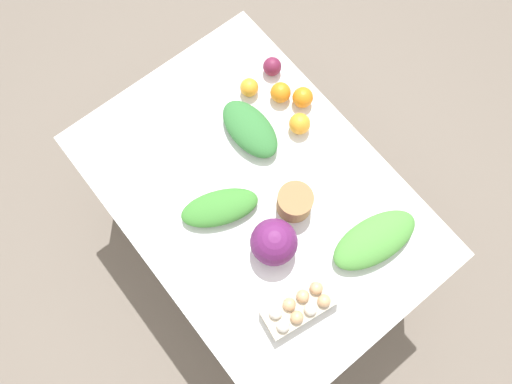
% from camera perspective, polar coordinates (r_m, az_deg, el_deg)
% --- Properties ---
extents(ground_plane, '(8.00, 8.00, 0.00)m').
position_cam_1_polar(ground_plane, '(2.53, 0.00, -5.19)').
color(ground_plane, '#70665B').
extents(dining_table, '(1.33, 0.93, 0.71)m').
position_cam_1_polar(dining_table, '(1.93, 0.00, -1.02)').
color(dining_table, silver).
rests_on(dining_table, ground_plane).
extents(cabbage_purple, '(0.16, 0.16, 0.16)m').
position_cam_1_polar(cabbage_purple, '(1.71, 2.06, -5.75)').
color(cabbage_purple, '#601E5B').
rests_on(cabbage_purple, dining_table).
extents(egg_carton, '(0.14, 0.26, 0.09)m').
position_cam_1_polar(egg_carton, '(1.72, 4.95, -13.01)').
color(egg_carton, beige).
rests_on(egg_carton, dining_table).
extents(paper_bag, '(0.13, 0.13, 0.10)m').
position_cam_1_polar(paper_bag, '(1.78, 4.44, -1.16)').
color(paper_bag, '#997047').
rests_on(paper_bag, dining_table).
extents(greens_bunch_dandelion, '(0.23, 0.31, 0.07)m').
position_cam_1_polar(greens_bunch_dandelion, '(1.80, -4.17, -1.80)').
color(greens_bunch_dandelion, '#3D8433').
rests_on(greens_bunch_dandelion, dining_table).
extents(greens_bunch_beet_tops, '(0.28, 0.16, 0.08)m').
position_cam_1_polar(greens_bunch_beet_tops, '(1.90, -0.70, 7.22)').
color(greens_bunch_beet_tops, '#337538').
rests_on(greens_bunch_beet_tops, dining_table).
extents(greens_bunch_chard, '(0.20, 0.35, 0.08)m').
position_cam_1_polar(greens_bunch_chard, '(1.81, 13.39, -5.35)').
color(greens_bunch_chard, '#4C933D').
rests_on(greens_bunch_chard, dining_table).
extents(beet_root, '(0.07, 0.07, 0.07)m').
position_cam_1_polar(beet_root, '(2.03, 1.86, 14.15)').
color(beet_root, maroon).
rests_on(beet_root, dining_table).
extents(orange_0, '(0.08, 0.08, 0.08)m').
position_cam_1_polar(orange_0, '(1.97, 2.82, 11.29)').
color(orange_0, orange).
rests_on(orange_0, dining_table).
extents(orange_1, '(0.07, 0.07, 0.07)m').
position_cam_1_polar(orange_1, '(1.98, -0.78, 11.86)').
color(orange_1, orange).
rests_on(orange_1, dining_table).
extents(orange_2, '(0.08, 0.08, 0.08)m').
position_cam_1_polar(orange_2, '(1.91, 5.02, 7.78)').
color(orange_2, orange).
rests_on(orange_2, dining_table).
extents(orange_3, '(0.08, 0.08, 0.08)m').
position_cam_1_polar(orange_3, '(1.97, 5.36, 10.71)').
color(orange_3, orange).
rests_on(orange_3, dining_table).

